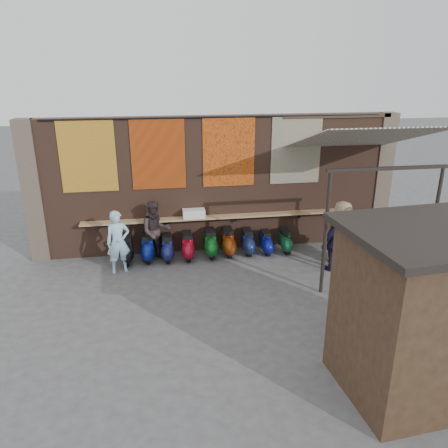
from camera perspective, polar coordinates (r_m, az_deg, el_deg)
name	(u,v)px	position (r m, az deg, el deg)	size (l,w,h in m)	color
ground	(234,287)	(11.24, 1.25, -8.21)	(70.00, 70.00, 0.00)	#474749
brick_wall	(217,184)	(13.00, -0.86, 5.21)	(10.00, 0.40, 4.00)	brown
pier_left	(33,192)	(13.30, -23.65, 3.86)	(0.50, 0.50, 4.00)	#4C4238
pier_right	(381,177)	(14.68, 19.76, 5.74)	(0.50, 0.50, 4.00)	#4C4238
eating_counter	(219,217)	(12.91, -0.59, 0.94)	(8.00, 0.32, 0.05)	#9E7A51
shelf_box	(194,214)	(12.75, -3.96, 1.36)	(0.64, 0.32, 0.26)	white
tapestry_redgold	(88,156)	(12.56, -17.38, 8.47)	(1.50, 0.02, 2.00)	maroon
tapestry_sun	(158,154)	(12.44, -8.59, 9.04)	(1.50, 0.02, 2.00)	#F9550E
tapestry_orange	(229,152)	(12.62, 0.63, 9.41)	(1.50, 0.02, 2.00)	#C15718
tapestry_multi	(296,150)	(13.11, 9.40, 9.55)	(1.50, 0.02, 2.00)	teal
hang_rail	(218,117)	(12.42, -0.74, 13.81)	(0.06, 0.06, 9.50)	black
scooter_stool_0	(127,249)	(12.73, -12.56, -3.24)	(0.38, 0.84, 0.80)	black
scooter_stool_1	(148,248)	(12.75, -9.95, -3.06)	(0.37, 0.82, 0.78)	navy
scooter_stool_2	(167,248)	(12.69, -7.41, -3.12)	(0.35, 0.78, 0.74)	navy
scooter_stool_3	(188,246)	(12.73, -4.78, -2.89)	(0.36, 0.80, 0.76)	#A10C21
scooter_stool_4	(210,243)	(12.84, -1.79, -2.55)	(0.38, 0.83, 0.79)	#0C591B
scooter_stool_5	(228,242)	(12.93, 0.52, -2.37)	(0.37, 0.83, 0.79)	maroon
scooter_stool_6	(248,242)	(13.03, 3.10, -2.35)	(0.35, 0.77, 0.73)	#14204C
scooter_stool_7	(266,243)	(13.11, 5.51, -2.42)	(0.32, 0.71, 0.67)	navy
scooter_stool_8	(285,241)	(13.29, 7.97, -2.21)	(0.32, 0.72, 0.68)	#10532C
diner_left	(118,242)	(12.04, -13.65, -2.30)	(0.63, 0.41, 1.73)	#9CC9E3
diner_right	(156,231)	(12.54, -8.93, -0.94)	(0.86, 0.67, 1.77)	#302527
shopper_navy	(334,244)	(12.21, 14.12, -2.51)	(0.90, 0.37, 1.53)	black
shopper_grey	(428,249)	(12.20, 25.11, -3.03)	(1.21, 0.69, 1.87)	slate
shopper_tan	(341,232)	(12.72, 15.03, -1.01)	(0.88, 0.58, 1.81)	tan
market_stall	(428,315)	(8.11, 25.13, -10.71)	(2.62, 1.97, 2.84)	black
stall_roof	(444,231)	(7.51, 26.76, -0.87)	(2.94, 2.26, 0.12)	black
stall_sign	(397,255)	(8.54, 21.64, -3.83)	(1.20, 0.04, 0.50)	gold
stall_shelf	(390,305)	(8.98, 20.81, -9.83)	(2.18, 0.10, 0.06)	#473321
awning_canvas	(361,138)	(12.04, 17.47, 10.67)	(3.20, 3.40, 0.03)	beige
awning_ledger	(338,116)	(13.42, 14.62, 13.52)	(3.30, 0.08, 0.12)	#33261C
awning_header	(388,168)	(10.82, 20.68, 6.81)	(3.00, 0.08, 0.08)	black
awning_post_left	(325,234)	(10.64, 13.11, -1.25)	(0.09, 0.09, 3.10)	black
awning_post_right	(433,227)	(11.96, 25.64, -0.38)	(0.09, 0.09, 3.10)	black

